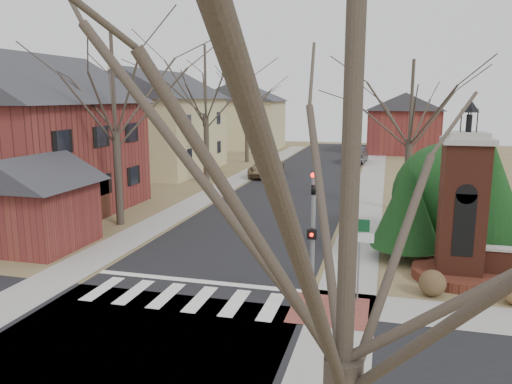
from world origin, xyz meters
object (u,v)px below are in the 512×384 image
(brick_gate_monument, at_px, (461,221))
(pickup_truck, at_px, (266,168))
(distant_car, at_px, (357,155))
(sign_post, at_px, (359,244))
(traffic_signal_pole, at_px, (313,233))

(brick_gate_monument, height_order, pickup_truck, brick_gate_monument)
(distant_car, bearing_deg, pickup_truck, 62.89)
(sign_post, distance_m, pickup_truck, 26.06)
(pickup_truck, bearing_deg, brick_gate_monument, -63.44)
(distant_car, bearing_deg, brick_gate_monument, 104.18)
(sign_post, xyz_separation_m, pickup_truck, (-8.99, 24.42, -1.23))
(sign_post, relative_size, pickup_truck, 0.53)
(sign_post, xyz_separation_m, distant_car, (-2.19, 35.51, -1.15))
(traffic_signal_pole, xyz_separation_m, sign_post, (1.29, 1.41, -0.64))
(brick_gate_monument, distance_m, pickup_truck, 24.79)
(traffic_signal_pole, relative_size, pickup_truck, 0.87)
(brick_gate_monument, height_order, distant_car, brick_gate_monument)
(sign_post, xyz_separation_m, brick_gate_monument, (3.41, 3.01, 0.22))
(pickup_truck, xyz_separation_m, distant_car, (6.80, 11.09, 0.07))
(traffic_signal_pole, height_order, distant_car, traffic_signal_pole)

